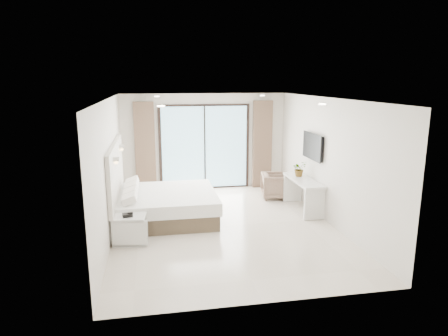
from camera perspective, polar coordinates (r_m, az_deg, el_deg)
The scene contains 8 objects.
ground at distance 8.67m, azimuth 0.00°, elevation -8.24°, with size 6.20×6.20×0.00m, color beige.
room_shell at distance 9.02m, azimuth -2.19°, elevation 3.00°, with size 4.62×6.22×2.72m.
bed at distance 9.07m, azimuth -8.33°, elevation -5.26°, with size 2.20×2.09×0.75m.
nightstand at distance 7.91m, azimuth -13.25°, elevation -8.53°, with size 0.66×0.56×0.55m.
phone at distance 7.76m, azimuth -13.62°, elevation -6.56°, with size 0.18×0.14×0.06m, color black.
console_desk at distance 9.68m, azimuth 11.23°, elevation -2.76°, with size 0.49×1.56×0.77m.
plant at distance 9.86m, azimuth 10.69°, elevation -0.33°, with size 0.34×0.37×0.29m, color #33662D.
armchair at distance 10.63m, azimuth 7.43°, elevation -2.34°, with size 0.71×0.66×0.73m, color #8D745C.
Camera 1 is at (-1.45, -7.97, 3.08)m, focal length 32.00 mm.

